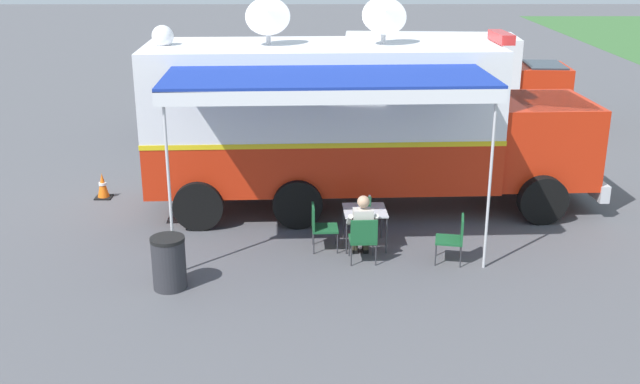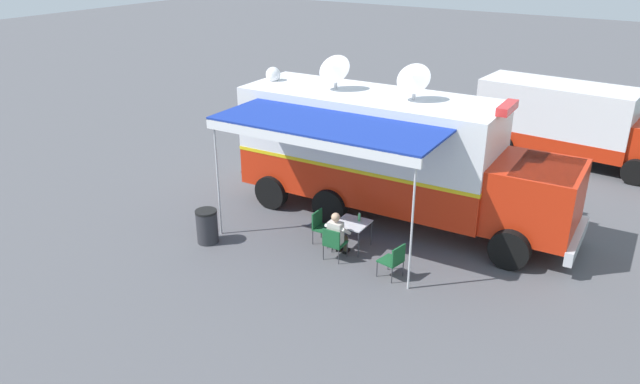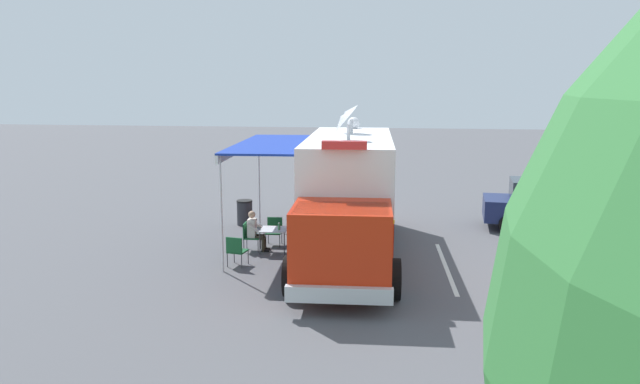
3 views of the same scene
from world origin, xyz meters
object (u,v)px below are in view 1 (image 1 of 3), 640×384
(seated_responder, at_px, (362,225))
(traffic_cone, at_px, (103,186))
(support_truck, at_px, (446,79))
(water_bottle, at_px, (369,201))
(folding_chair_spare_by_truck, at_px, (455,236))
(trash_bin, at_px, (169,263))
(folding_chair_at_table, at_px, (363,237))
(folding_table, at_px, (365,212))
(car_behind_truck, at_px, (212,102))
(command_truck, at_px, (357,119))
(folding_chair_beside_table, at_px, (320,224))

(seated_responder, height_order, traffic_cone, seated_responder)
(support_truck, bearing_deg, water_bottle, -17.22)
(folding_chair_spare_by_truck, xyz_separation_m, traffic_cone, (-3.53, -7.27, -0.23))
(trash_bin, bearing_deg, folding_chair_at_table, 106.63)
(folding_table, bearing_deg, car_behind_truck, -155.52)
(command_truck, xyz_separation_m, support_truck, (-7.68, 3.16, -0.56))
(command_truck, height_order, folding_chair_beside_table, command_truck)
(folding_chair_spare_by_truck, bearing_deg, folding_chair_beside_table, -103.82)
(command_truck, xyz_separation_m, traffic_cone, (-0.53, -5.65, -1.67))
(water_bottle, xyz_separation_m, folding_chair_spare_by_truck, (0.94, 1.47, -0.32))
(command_truck, xyz_separation_m, trash_bin, (4.02, -3.31, -1.49))
(folding_chair_at_table, bearing_deg, traffic_cone, -122.37)
(command_truck, relative_size, folding_table, 11.51)
(trash_bin, bearing_deg, command_truck, 140.49)
(folding_chair_spare_by_truck, xyz_separation_m, trash_bin, (1.02, -4.93, -0.06))
(water_bottle, distance_m, seated_responder, 0.83)
(folding_chair_at_table, height_order, seated_responder, seated_responder)
(folding_chair_at_table, xyz_separation_m, folding_chair_spare_by_truck, (-0.04, 1.64, 0.00))
(water_bottle, bearing_deg, traffic_cone, -114.06)
(car_behind_truck, bearing_deg, seated_responder, 22.64)
(folding_chair_beside_table, bearing_deg, support_truck, 158.54)
(trash_bin, bearing_deg, support_truck, 151.03)
(water_bottle, height_order, car_behind_truck, car_behind_truck)
(folding_chair_spare_by_truck, bearing_deg, car_behind_truck, -149.77)
(folding_table, xyz_separation_m, folding_chair_spare_by_truck, (0.76, 1.57, -0.16))
(folding_table, height_order, folding_chair_beside_table, folding_chair_beside_table)
(folding_chair_beside_table, relative_size, support_truck, 0.13)
(folding_table, distance_m, car_behind_truck, 9.71)
(folding_chair_spare_by_truck, bearing_deg, command_truck, -151.58)
(water_bottle, distance_m, folding_chair_spare_by_truck, 1.78)
(command_truck, xyz_separation_m, folding_chair_at_table, (3.03, -0.02, -1.43))
(command_truck, bearing_deg, water_bottle, 4.09)
(folding_chair_spare_by_truck, distance_m, seated_responder, 1.66)
(water_bottle, height_order, folding_chair_at_table, water_bottle)
(water_bottle, height_order, folding_chair_beside_table, water_bottle)
(trash_bin, height_order, traffic_cone, trash_bin)
(car_behind_truck, bearing_deg, command_truck, 31.03)
(seated_responder, relative_size, car_behind_truck, 0.29)
(command_truck, relative_size, car_behind_truck, 2.20)
(command_truck, height_order, folding_chair_at_table, command_truck)
(folding_chair_spare_by_truck, distance_m, traffic_cone, 8.09)
(trash_bin, distance_m, support_truck, 13.40)
(folding_chair_spare_by_truck, relative_size, car_behind_truck, 0.20)
(water_bottle, distance_m, folding_chair_beside_table, 1.06)
(folding_chair_at_table, xyz_separation_m, traffic_cone, (-3.57, -5.63, -0.23))
(water_bottle, height_order, seated_responder, seated_responder)
(seated_responder, bearing_deg, support_truck, 163.12)
(traffic_cone, xyz_separation_m, car_behind_truck, (-6.06, 1.68, 0.60))
(command_truck, distance_m, car_behind_truck, 7.77)
(water_bottle, bearing_deg, seated_responder, -12.67)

